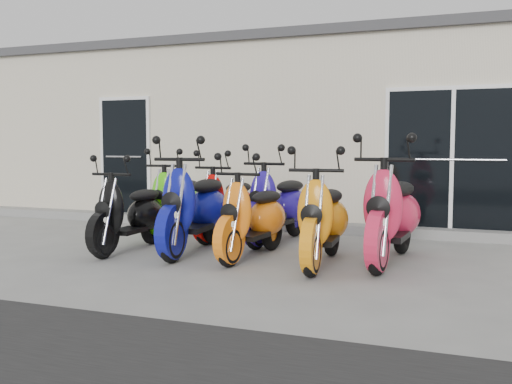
% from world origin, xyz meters
% --- Properties ---
extents(ground, '(80.00, 80.00, 0.00)m').
position_xyz_m(ground, '(0.00, 0.00, 0.00)').
color(ground, gray).
rests_on(ground, ground).
extents(building, '(14.00, 6.00, 3.20)m').
position_xyz_m(building, '(0.00, 5.20, 1.60)').
color(building, beige).
rests_on(building, ground).
extents(roof_cap, '(14.20, 6.20, 0.16)m').
position_xyz_m(roof_cap, '(0.00, 5.20, 3.28)').
color(roof_cap, '#3F3F42').
rests_on(roof_cap, building).
extents(front_step, '(14.00, 0.40, 0.15)m').
position_xyz_m(front_step, '(0.00, 2.02, 0.07)').
color(front_step, gray).
rests_on(front_step, ground).
extents(door_left, '(1.07, 0.08, 2.22)m').
position_xyz_m(door_left, '(-3.20, 2.17, 1.26)').
color(door_left, black).
rests_on(door_left, front_step).
extents(door_right, '(2.02, 0.08, 2.22)m').
position_xyz_m(door_right, '(2.60, 2.17, 1.26)').
color(door_right, black).
rests_on(door_right, front_step).
extents(scooter_front_black, '(0.65, 1.76, 1.30)m').
position_xyz_m(scooter_front_black, '(-1.40, -0.49, 0.65)').
color(scooter_front_black, black).
rests_on(scooter_front_black, ground).
extents(scooter_front_blue, '(0.89, 2.13, 1.54)m').
position_xyz_m(scooter_front_blue, '(-0.53, -0.29, 0.77)').
color(scooter_front_blue, '#0D1288').
rests_on(scooter_front_blue, ground).
extents(scooter_front_orange_a, '(0.84, 1.87, 1.34)m').
position_xyz_m(scooter_front_orange_a, '(0.32, -0.36, 0.67)').
color(scooter_front_orange_a, orange).
rests_on(scooter_front_orange_a, ground).
extents(scooter_front_orange_b, '(0.79, 1.95, 1.42)m').
position_xyz_m(scooter_front_orange_b, '(1.25, -0.48, 0.71)').
color(scooter_front_orange_b, orange).
rests_on(scooter_front_orange_b, ground).
extents(scooter_front_red, '(0.94, 2.17, 1.56)m').
position_xyz_m(scooter_front_red, '(1.99, -0.08, 0.78)').
color(scooter_front_red, '#DD2248').
rests_on(scooter_front_red, ground).
extents(scooter_back_green, '(0.77, 1.89, 1.38)m').
position_xyz_m(scooter_back_green, '(-1.42, 0.87, 0.69)').
color(scooter_back_green, '#47D00D').
rests_on(scooter_back_green, ground).
extents(scooter_back_red, '(0.83, 1.88, 1.35)m').
position_xyz_m(scooter_back_red, '(-0.58, 0.88, 0.68)').
color(scooter_back_red, '#CB0703').
rests_on(scooter_back_red, ground).
extents(scooter_back_blue, '(0.97, 2.03, 1.44)m').
position_xyz_m(scooter_back_blue, '(0.26, 0.83, 0.72)').
color(scooter_back_blue, '#24138E').
rests_on(scooter_back_blue, ground).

